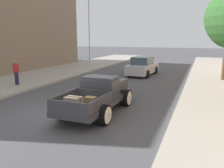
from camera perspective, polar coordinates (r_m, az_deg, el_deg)
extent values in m
plane|color=#47474C|center=(10.08, -12.68, -7.76)|extent=(140.00, 140.00, 0.00)
cube|color=#333338|center=(10.21, -3.69, -4.06)|extent=(1.77, 4.90, 0.24)
cube|color=#333338|center=(10.39, -2.90, -0.82)|extent=(1.56, 1.10, 0.80)
cube|color=#333338|center=(10.26, -3.04, 1.64)|extent=(1.44, 0.94, 0.12)
cube|color=#3D4C5B|center=(10.87, -1.66, 0.61)|extent=(1.33, 0.04, 0.44)
cube|color=#333338|center=(11.59, -0.23, -0.21)|extent=(1.32, 1.50, 0.52)
cube|color=silver|center=(12.33, 1.16, 0.41)|extent=(0.68, 0.10, 0.47)
cube|color=#333338|center=(8.98, -7.53, -5.42)|extent=(1.69, 2.10, 0.04)
cube|color=#333338|center=(9.33, -11.93, -3.52)|extent=(0.08, 2.10, 0.44)
cube|color=#333338|center=(8.56, -2.82, -4.64)|extent=(0.08, 2.10, 0.44)
cube|color=#333338|center=(8.09, -11.06, -5.83)|extent=(1.62, 0.08, 0.44)
cube|color=#333338|center=(9.78, -4.69, -2.60)|extent=(1.62, 0.08, 0.44)
cylinder|color=black|center=(11.80, -4.83, -2.63)|extent=(0.36, 0.80, 0.80)
cylinder|color=silver|center=(11.88, -5.63, -2.55)|extent=(0.01, 0.66, 0.66)
cylinder|color=silver|center=(11.88, -5.67, -2.54)|extent=(0.02, 0.24, 0.24)
cylinder|color=black|center=(11.14, 3.49, -3.47)|extent=(0.36, 0.80, 0.80)
cylinder|color=silver|center=(11.08, 4.40, -3.56)|extent=(0.01, 0.66, 0.66)
cylinder|color=silver|center=(11.08, 4.45, -3.57)|extent=(0.02, 0.24, 0.24)
cylinder|color=black|center=(9.56, -12.07, -6.28)|extent=(0.36, 0.80, 0.80)
cylinder|color=silver|center=(9.66, -12.99, -6.14)|extent=(0.01, 0.66, 0.66)
cylinder|color=silver|center=(9.66, -13.04, -6.13)|extent=(0.02, 0.24, 0.24)
cylinder|color=black|center=(8.73, -2.11, -7.77)|extent=(0.36, 0.80, 0.80)
cylinder|color=silver|center=(8.66, -0.98, -7.92)|extent=(0.01, 0.66, 0.66)
cylinder|color=silver|center=(8.66, -0.92, -7.93)|extent=(0.02, 0.24, 0.24)
cube|color=gray|center=(8.72, -9.73, -4.51)|extent=(0.60, 0.44, 0.40)
cube|color=#3D2D1E|center=(8.72, -9.73, -4.51)|extent=(0.62, 0.05, 0.42)
cube|color=olive|center=(9.09, -5.42, -4.11)|extent=(0.48, 0.37, 0.28)
cube|color=#B7B7BC|center=(20.41, 7.77, 3.96)|extent=(2.05, 4.42, 0.80)
cube|color=#384C5B|center=(20.19, 7.69, 5.93)|extent=(1.67, 2.11, 0.64)
cylinder|color=black|center=(21.93, 6.78, 3.77)|extent=(0.27, 0.68, 0.66)
cylinder|color=black|center=(21.44, 10.95, 3.46)|extent=(0.27, 0.68, 0.66)
cylinder|color=black|center=(19.54, 4.24, 2.86)|extent=(0.27, 0.68, 0.66)
cylinder|color=black|center=(18.99, 8.86, 2.50)|extent=(0.27, 0.68, 0.66)
cylinder|color=#232847|center=(16.71, -23.09, 1.33)|extent=(0.14, 0.14, 0.86)
cylinder|color=#232847|center=(16.59, -22.65, 1.30)|extent=(0.14, 0.14, 0.86)
cube|color=#B23333|center=(16.55, -23.07, 3.73)|extent=(0.36, 0.22, 0.56)
cylinder|color=#B23333|center=(16.71, -23.60, 3.66)|extent=(0.09, 0.09, 0.54)
cylinder|color=#B23333|center=(16.40, -22.51, 3.61)|extent=(0.09, 0.09, 0.54)
sphere|color=#9E7051|center=(16.51, -23.18, 5.11)|extent=(0.22, 0.22, 0.22)
cylinder|color=#B2B2B7|center=(29.08, -5.80, 14.24)|extent=(0.12, 0.12, 9.00)
cylinder|color=brown|center=(19.00, 26.48, 5.65)|extent=(0.26, 0.26, 3.14)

